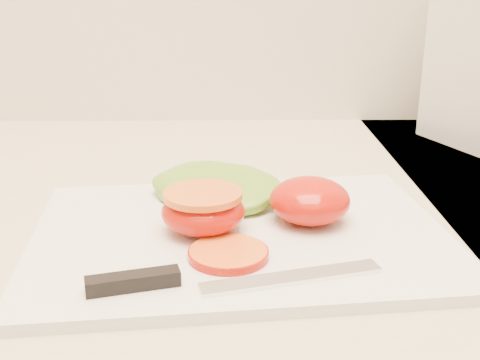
{
  "coord_description": "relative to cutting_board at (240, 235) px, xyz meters",
  "views": [
    {
      "loc": [
        -0.04,
        1.05,
        1.17
      ],
      "look_at": [
        -0.03,
        1.55,
        0.99
      ],
      "focal_mm": 45.0,
      "sensor_mm": 36.0,
      "label": 1
    }
  ],
  "objects": [
    {
      "name": "cutting_board",
      "position": [
        0.0,
        0.0,
        0.0
      ],
      "size": [
        0.4,
        0.3,
        0.01
      ],
      "primitive_type": "cube",
      "rotation": [
        0.0,
        0.0,
        0.1
      ],
      "color": "white",
      "rests_on": "counter"
    },
    {
      "name": "tomato_half_dome",
      "position": [
        0.07,
        0.02,
        0.03
      ],
      "size": [
        0.08,
        0.08,
        0.04
      ],
      "primitive_type": "ellipsoid",
      "color": "red",
      "rests_on": "cutting_board"
    },
    {
      "name": "tomato_half_cut",
      "position": [
        -0.03,
        -0.0,
        0.03
      ],
      "size": [
        0.08,
        0.08,
        0.04
      ],
      "color": "red",
      "rests_on": "cutting_board"
    },
    {
      "name": "tomato_slice_0",
      "position": [
        -0.01,
        -0.05,
        0.01
      ],
      "size": [
        0.06,
        0.06,
        0.01
      ],
      "primitive_type": "cylinder",
      "color": "orange",
      "rests_on": "cutting_board"
    },
    {
      "name": "lettuce_leaf_0",
      "position": [
        -0.02,
        0.08,
        0.02
      ],
      "size": [
        0.17,
        0.15,
        0.03
      ],
      "primitive_type": "ellipsoid",
      "rotation": [
        0.0,
        0.0,
        -0.44
      ],
      "color": "#8FBC31",
      "rests_on": "cutting_board"
    },
    {
      "name": "knife",
      "position": [
        -0.03,
        -0.1,
        0.01
      ],
      "size": [
        0.23,
        0.06,
        0.01
      ],
      "rotation": [
        0.0,
        0.0,
        0.26
      ],
      "color": "silver",
      "rests_on": "cutting_board"
    }
  ]
}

